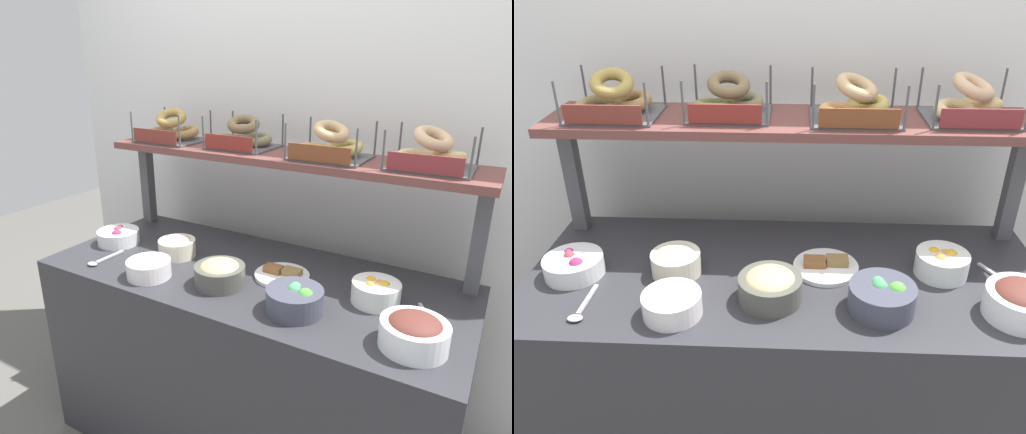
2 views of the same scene
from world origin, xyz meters
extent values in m
cube|color=silver|center=(0.00, 0.55, 1.20)|extent=(2.85, 0.06, 2.40)
cube|color=#2D2D33|center=(0.00, 0.00, 0.42)|extent=(1.65, 0.70, 0.85)
cube|color=#4C4C51|center=(-0.77, 0.27, 1.05)|extent=(0.05, 0.05, 0.40)
cube|color=#4C4C51|center=(0.77, 0.27, 1.05)|extent=(0.05, 0.05, 0.40)
cube|color=brown|center=(0.00, 0.27, 1.26)|extent=(1.61, 0.32, 0.03)
cylinder|color=#434554|center=(0.27, -0.17, 0.89)|extent=(0.19, 0.19, 0.08)
sphere|color=#498C5C|center=(0.26, -0.14, 0.92)|extent=(0.04, 0.04, 0.04)
sphere|color=#51AE3B|center=(0.31, -0.17, 0.92)|extent=(0.05, 0.05, 0.05)
sphere|color=#448E59|center=(0.27, -0.16, 0.92)|extent=(0.05, 0.05, 0.05)
cylinder|color=white|center=(-0.32, -0.22, 0.88)|extent=(0.17, 0.17, 0.07)
ellipsoid|color=beige|center=(-0.32, -0.22, 0.91)|extent=(0.13, 0.13, 0.05)
cylinder|color=#505148|center=(-0.05, -0.14, 0.89)|extent=(0.19, 0.19, 0.08)
ellipsoid|color=tan|center=(-0.05, -0.14, 0.92)|extent=(0.15, 0.15, 0.05)
cylinder|color=white|center=(-0.68, -0.04, 0.88)|extent=(0.19, 0.19, 0.06)
sphere|color=#A1295C|center=(-0.65, -0.06, 0.90)|extent=(0.05, 0.05, 0.05)
sphere|color=brown|center=(-0.69, -0.02, 0.90)|extent=(0.04, 0.04, 0.04)
sphere|color=#972A5D|center=(-0.70, 0.00, 0.90)|extent=(0.04, 0.04, 0.04)
cylinder|color=white|center=(0.66, -0.18, 0.89)|extent=(0.20, 0.20, 0.08)
ellipsoid|color=brown|center=(0.66, -0.18, 0.93)|extent=(0.15, 0.15, 0.06)
cylinder|color=white|center=(0.49, 0.02, 0.89)|extent=(0.17, 0.17, 0.08)
sphere|color=orange|center=(0.47, 0.00, 0.91)|extent=(0.04, 0.04, 0.04)
sphere|color=gold|center=(0.51, 0.03, 0.91)|extent=(0.04, 0.04, 0.04)
sphere|color=#F9A420|center=(0.46, 0.04, 0.91)|extent=(0.04, 0.04, 0.04)
sphere|color=orange|center=(0.50, 0.03, 0.91)|extent=(0.04, 0.04, 0.04)
cylinder|color=#ECE6C7|center=(-0.35, -0.01, 0.89)|extent=(0.16, 0.16, 0.07)
ellipsoid|color=beige|center=(-0.35, -0.01, 0.92)|extent=(0.12, 0.12, 0.05)
cylinder|color=white|center=(0.12, 0.03, 0.86)|extent=(0.21, 0.21, 0.01)
cube|color=brown|center=(0.09, 0.03, 0.88)|extent=(0.07, 0.05, 0.02)
cube|color=olive|center=(0.16, 0.04, 0.88)|extent=(0.07, 0.05, 0.02)
cube|color=#B7B7BC|center=(-0.59, -0.17, 0.86)|extent=(0.02, 0.14, 0.01)
ellipsoid|color=#B7B7BC|center=(-0.59, -0.26, 0.86)|extent=(0.04, 0.03, 0.01)
cube|color=#B7B7BC|center=(0.66, 0.02, 0.86)|extent=(0.08, 0.13, 0.01)
ellipsoid|color=#B7B7BC|center=(0.70, -0.06, 0.86)|extent=(0.04, 0.03, 0.01)
cube|color=#4C4C51|center=(-0.58, 0.26, 1.28)|extent=(0.29, 0.24, 0.01)
cylinder|color=#4C4C51|center=(-0.72, 0.15, 1.35)|extent=(0.01, 0.01, 0.14)
cylinder|color=#4C4C51|center=(-0.44, 0.15, 1.35)|extent=(0.01, 0.01, 0.14)
cylinder|color=#4C4C51|center=(-0.72, 0.38, 1.35)|extent=(0.01, 0.01, 0.14)
cylinder|color=#4C4C51|center=(-0.44, 0.38, 1.35)|extent=(0.01, 0.01, 0.14)
cube|color=maroon|center=(-0.58, 0.14, 1.32)|extent=(0.24, 0.01, 0.06)
torus|color=#907A53|center=(-0.63, 0.23, 1.32)|extent=(0.15, 0.16, 0.06)
torus|color=olive|center=(-0.53, 0.30, 1.32)|extent=(0.19, 0.20, 0.06)
torus|color=#A28542|center=(-0.58, 0.26, 1.39)|extent=(0.18, 0.18, 0.09)
cube|color=#4C4C51|center=(-0.20, 0.29, 1.28)|extent=(0.27, 0.24, 0.01)
cylinder|color=#4C4C51|center=(-0.33, 0.17, 1.35)|extent=(0.01, 0.01, 0.14)
cylinder|color=#4C4C51|center=(-0.07, 0.17, 1.35)|extent=(0.01, 0.01, 0.14)
cylinder|color=#4C4C51|center=(-0.33, 0.40, 1.35)|extent=(0.01, 0.01, 0.14)
cylinder|color=#4C4C51|center=(-0.07, 0.40, 1.35)|extent=(0.01, 0.01, 0.14)
cube|color=maroon|center=(-0.20, 0.17, 1.32)|extent=(0.23, 0.01, 0.06)
torus|color=olive|center=(-0.25, 0.26, 1.32)|extent=(0.16, 0.17, 0.06)
torus|color=#726E4B|center=(-0.16, 0.32, 1.31)|extent=(0.16, 0.16, 0.05)
torus|color=brown|center=(-0.20, 0.29, 1.38)|extent=(0.19, 0.19, 0.08)
cube|color=#4C4C51|center=(0.21, 0.26, 1.28)|extent=(0.29, 0.24, 0.01)
cylinder|color=#4C4C51|center=(0.07, 0.15, 1.35)|extent=(0.01, 0.01, 0.14)
cylinder|color=#4C4C51|center=(0.34, 0.15, 1.35)|extent=(0.01, 0.01, 0.14)
cylinder|color=#4C4C51|center=(0.07, 0.38, 1.35)|extent=(0.01, 0.01, 0.14)
cylinder|color=#4C4C51|center=(0.34, 0.38, 1.35)|extent=(0.01, 0.01, 0.14)
cube|color=brown|center=(0.21, 0.14, 1.32)|extent=(0.24, 0.01, 0.06)
torus|color=tan|center=(0.16, 0.23, 1.31)|extent=(0.20, 0.20, 0.05)
torus|color=tan|center=(0.25, 0.30, 1.32)|extent=(0.20, 0.20, 0.06)
torus|color=tan|center=(0.21, 0.26, 1.38)|extent=(0.20, 0.19, 0.09)
cube|color=#4C4C51|center=(0.57, 0.28, 1.28)|extent=(0.29, 0.24, 0.01)
cylinder|color=#4C4C51|center=(0.43, 0.16, 1.35)|extent=(0.01, 0.01, 0.14)
cylinder|color=#4C4C51|center=(0.71, 0.16, 1.35)|extent=(0.01, 0.01, 0.14)
cylinder|color=#4C4C51|center=(0.43, 0.39, 1.35)|extent=(0.01, 0.01, 0.14)
cylinder|color=#4C4C51|center=(0.71, 0.39, 1.35)|extent=(0.01, 0.01, 0.14)
cube|color=maroon|center=(0.57, 0.16, 1.32)|extent=(0.24, 0.01, 0.06)
torus|color=#D1B87E|center=(0.52, 0.25, 1.32)|extent=(0.17, 0.17, 0.06)
torus|color=#D9B878|center=(0.62, 0.31, 1.32)|extent=(0.18, 0.19, 0.06)
torus|color=tan|center=(0.57, 0.28, 1.39)|extent=(0.20, 0.19, 0.09)
camera|label=1|loc=(0.83, -1.38, 1.64)|focal=31.92mm
camera|label=2|loc=(0.01, -1.38, 1.79)|focal=36.40mm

